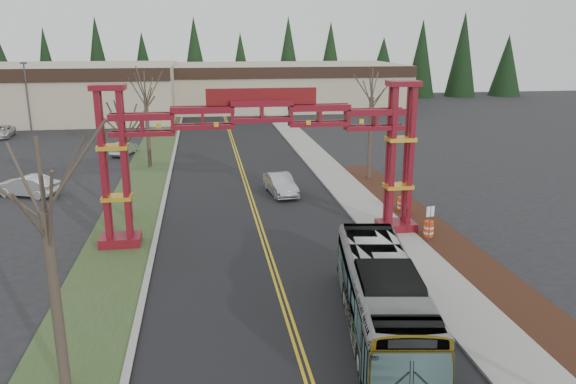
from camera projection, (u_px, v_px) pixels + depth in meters
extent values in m
cube|color=black|center=(252.00, 204.00, 39.18)|extent=(12.00, 110.00, 0.02)
cube|color=gold|center=(251.00, 204.00, 39.16)|extent=(0.12, 100.00, 0.01)
cube|color=gold|center=(254.00, 203.00, 39.20)|extent=(0.12, 100.00, 0.01)
cube|color=#979792|center=(338.00, 199.00, 40.06)|extent=(0.30, 110.00, 0.15)
cube|color=gray|center=(358.00, 198.00, 40.27)|extent=(2.60, 110.00, 0.14)
cube|color=#311B10|center=(497.00, 284.00, 26.36)|extent=(2.60, 50.00, 0.12)
cube|color=#334422|center=(135.00, 208.00, 38.01)|extent=(4.00, 110.00, 0.08)
cube|color=#979792|center=(163.00, 207.00, 38.27)|extent=(0.30, 110.00, 0.15)
cube|color=maroon|center=(121.00, 241.00, 31.27)|extent=(2.20, 1.60, 0.60)
cube|color=maroon|center=(103.00, 167.00, 29.71)|extent=(0.28, 0.28, 8.00)
cube|color=maroon|center=(124.00, 166.00, 29.87)|extent=(0.28, 0.28, 8.00)
cube|color=maroon|center=(105.00, 164.00, 30.38)|extent=(0.28, 0.28, 8.00)
cube|color=maroon|center=(126.00, 164.00, 30.54)|extent=(0.28, 0.28, 8.00)
cube|color=gold|center=(117.00, 197.00, 30.60)|extent=(1.60, 1.10, 0.22)
cube|color=gold|center=(113.00, 147.00, 29.86)|extent=(1.60, 1.10, 0.22)
cube|color=maroon|center=(108.00, 87.00, 29.01)|extent=(1.80, 1.20, 0.30)
cube|color=maroon|center=(396.00, 226.00, 33.60)|extent=(2.20, 1.60, 0.60)
cube|color=maroon|center=(393.00, 158.00, 32.04)|extent=(0.28, 0.28, 8.00)
cube|color=maroon|center=(411.00, 157.00, 32.20)|extent=(0.28, 0.28, 8.00)
cube|color=maroon|center=(389.00, 155.00, 32.70)|extent=(0.28, 0.28, 8.00)
cube|color=maroon|center=(407.00, 155.00, 32.86)|extent=(0.28, 0.28, 8.00)
cube|color=gold|center=(398.00, 186.00, 32.93)|extent=(1.60, 1.10, 0.22)
cube|color=gold|center=(401.00, 139.00, 32.18)|extent=(1.60, 1.10, 0.22)
cube|color=maroon|center=(404.00, 83.00, 31.34)|extent=(1.80, 1.20, 0.30)
cube|color=maroon|center=(262.00, 108.00, 30.51)|extent=(16.00, 0.90, 1.00)
cube|color=maroon|center=(262.00, 125.00, 30.75)|extent=(16.00, 0.90, 0.60)
cube|color=maroon|center=(262.00, 96.00, 30.34)|extent=(6.00, 0.25, 0.90)
cube|color=#BDB090|center=(8.00, 92.00, 78.59)|extent=(46.00, 22.00, 7.50)
cube|color=#BDB090|center=(282.00, 86.00, 92.09)|extent=(38.00, 20.00, 7.00)
cube|color=black|center=(292.00, 73.00, 81.75)|extent=(38.00, 0.40, 1.60)
cone|color=black|center=(47.00, 65.00, 96.98)|extent=(5.60, 5.60, 13.00)
cylinder|color=#382D26|center=(51.00, 98.00, 98.50)|extent=(0.80, 0.80, 1.60)
cone|color=black|center=(98.00, 65.00, 98.21)|extent=(5.60, 5.60, 13.00)
cylinder|color=#382D26|center=(101.00, 98.00, 99.74)|extent=(0.80, 0.80, 1.60)
cone|color=black|center=(147.00, 65.00, 99.45)|extent=(5.60, 5.60, 13.00)
cylinder|color=#382D26|center=(150.00, 97.00, 100.97)|extent=(0.80, 0.80, 1.60)
cone|color=black|center=(196.00, 64.00, 100.69)|extent=(5.60, 5.60, 13.00)
cylinder|color=#382D26|center=(197.00, 96.00, 102.21)|extent=(0.80, 0.80, 1.60)
cone|color=black|center=(243.00, 64.00, 101.92)|extent=(5.60, 5.60, 13.00)
cylinder|color=#382D26|center=(244.00, 95.00, 103.45)|extent=(0.80, 0.80, 1.60)
cone|color=black|center=(289.00, 64.00, 103.16)|extent=(5.60, 5.60, 13.00)
cylinder|color=#382D26|center=(289.00, 95.00, 104.68)|extent=(0.80, 0.80, 1.60)
cone|color=black|center=(334.00, 63.00, 104.40)|extent=(5.60, 5.60, 13.00)
cylinder|color=#382D26|center=(334.00, 94.00, 105.92)|extent=(0.80, 0.80, 1.60)
cone|color=black|center=(378.00, 63.00, 105.63)|extent=(5.60, 5.60, 13.00)
cylinder|color=#382D26|center=(377.00, 93.00, 107.16)|extent=(0.80, 0.80, 1.60)
cone|color=black|center=(421.00, 63.00, 106.87)|extent=(5.60, 5.60, 13.00)
cylinder|color=#382D26|center=(420.00, 93.00, 108.39)|extent=(0.80, 0.80, 1.60)
cone|color=black|center=(463.00, 62.00, 108.10)|extent=(5.60, 5.60, 13.00)
cylinder|color=#382D26|center=(461.00, 92.00, 109.63)|extent=(0.80, 0.80, 1.60)
cone|color=black|center=(504.00, 62.00, 109.34)|extent=(5.60, 5.60, 13.00)
cylinder|color=#382D26|center=(501.00, 92.00, 110.87)|extent=(0.80, 0.80, 1.60)
imported|color=#9CA0A3|center=(382.00, 297.00, 21.75)|extent=(4.17, 11.17, 3.04)
imported|color=#A5A8AD|center=(280.00, 184.00, 41.33)|extent=(2.21, 4.79, 1.52)
imported|color=white|center=(27.00, 186.00, 40.91)|extent=(4.96, 3.30, 1.54)
imported|color=#9C9FA4|center=(124.00, 148.00, 55.25)|extent=(2.42, 4.16, 1.30)
imported|color=silver|center=(1.00, 132.00, 64.74)|extent=(2.72, 5.15, 1.38)
cylinder|color=#382D26|center=(56.00, 306.00, 17.65)|extent=(0.35, 0.35, 6.18)
cylinder|color=#382D26|center=(41.00, 177.00, 16.53)|extent=(0.13, 0.13, 2.42)
cylinder|color=#382D26|center=(127.00, 175.00, 35.00)|extent=(0.35, 0.35, 5.82)
cylinder|color=#382D26|center=(122.00, 111.00, 33.93)|extent=(0.13, 0.13, 2.42)
cylinder|color=#382D26|center=(148.00, 133.00, 49.16)|extent=(0.34, 0.34, 6.22)
cylinder|color=#382D26|center=(145.00, 85.00, 48.04)|extent=(0.13, 0.13, 2.36)
cylinder|color=#382D26|center=(370.00, 139.00, 44.90)|extent=(0.34, 0.34, 6.71)
cylinder|color=#382D26|center=(372.00, 83.00, 43.72)|extent=(0.13, 0.13, 2.32)
cylinder|color=#3F3F44|center=(28.00, 98.00, 68.60)|extent=(0.18, 0.18, 8.11)
cube|color=#3F3F44|center=(23.00, 63.00, 67.50)|extent=(0.72, 0.36, 0.23)
cylinder|color=#3F3F44|center=(429.00, 225.00, 31.42)|extent=(0.06, 0.06, 2.18)
cube|color=white|center=(430.00, 212.00, 31.21)|extent=(0.49, 0.15, 0.59)
cylinder|color=#EA3D0D|center=(429.00, 230.00, 32.34)|extent=(0.54, 0.54, 1.04)
cylinder|color=white|center=(429.00, 227.00, 32.30)|extent=(0.56, 0.56, 0.13)
cylinder|color=white|center=(428.00, 232.00, 32.38)|extent=(0.56, 0.56, 0.13)
cylinder|color=#EA3D0D|center=(406.00, 208.00, 36.49)|extent=(0.52, 0.52, 0.99)
cylinder|color=white|center=(406.00, 206.00, 36.45)|extent=(0.54, 0.54, 0.12)
cylinder|color=white|center=(406.00, 210.00, 36.53)|extent=(0.54, 0.54, 0.12)
cylinder|color=#EA3D0D|center=(402.00, 205.00, 37.20)|extent=(0.54, 0.54, 1.04)
cylinder|color=white|center=(402.00, 202.00, 37.15)|extent=(0.56, 0.56, 0.12)
cylinder|color=white|center=(402.00, 207.00, 37.24)|extent=(0.56, 0.56, 0.12)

